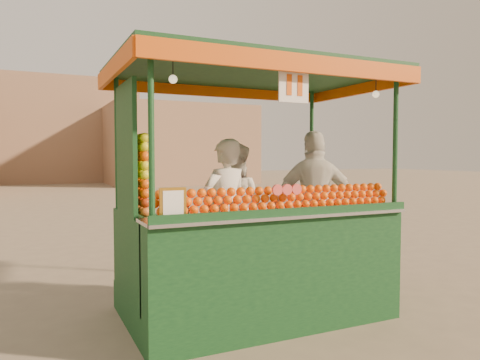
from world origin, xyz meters
name	(u,v)px	position (x,y,z in m)	size (l,w,h in m)	color
ground	(226,311)	(0.00, 0.00, 0.00)	(90.00, 90.00, 0.00)	#6D604E
building_right	(179,145)	(7.00, 24.00, 2.50)	(9.00, 6.00, 5.00)	#8A684E
building_center	(27,131)	(-2.00, 30.00, 3.50)	(14.00, 7.00, 7.00)	#8A684E
juice_cart	(251,236)	(0.18, -0.30, 0.90)	(3.03, 1.97, 2.76)	black
vendor_left	(225,212)	(-0.01, -0.02, 1.14)	(0.68, 0.53, 1.65)	silver
vendor_middle	(233,209)	(0.25, 0.35, 1.13)	(0.97, 0.99, 1.61)	silver
vendor_right	(315,204)	(1.11, -0.16, 1.20)	(1.12, 0.79, 1.76)	silver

